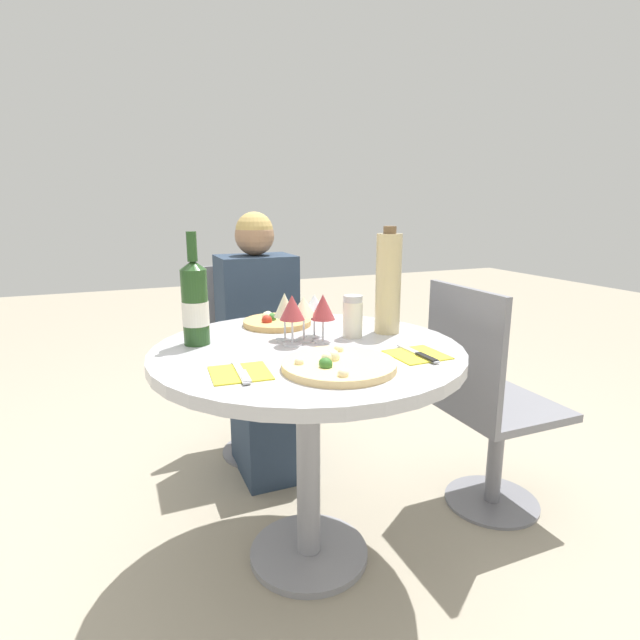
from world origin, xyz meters
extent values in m
plane|color=#9E937F|center=(0.00, 0.00, 0.00)|extent=(12.00, 12.00, 0.00)
cylinder|color=gray|center=(0.00, 0.00, 0.01)|extent=(0.40, 0.40, 0.02)
cylinder|color=gray|center=(0.00, 0.00, 0.36)|extent=(0.08, 0.08, 0.68)
cylinder|color=#B7B7BC|center=(0.00, 0.00, 0.72)|extent=(0.95, 0.95, 0.04)
cylinder|color=slate|center=(0.05, 0.77, 0.01)|extent=(0.36, 0.36, 0.01)
cylinder|color=slate|center=(0.05, 0.77, 0.20)|extent=(0.06, 0.06, 0.40)
cube|color=slate|center=(0.05, 0.77, 0.41)|extent=(0.41, 0.41, 0.03)
cube|color=slate|center=(0.05, 0.96, 0.65)|extent=(0.41, 0.02, 0.46)
cube|color=#28384C|center=(0.05, 0.59, 0.21)|extent=(0.28, 0.36, 0.43)
cube|color=#28384C|center=(0.05, 0.77, 0.69)|extent=(0.33, 0.24, 0.52)
sphere|color=#997051|center=(0.05, 0.77, 1.03)|extent=(0.17, 0.17, 0.17)
sphere|color=tan|center=(0.05, 0.77, 1.05)|extent=(0.16, 0.16, 0.16)
cylinder|color=slate|center=(0.79, 0.01, 0.01)|extent=(0.36, 0.36, 0.01)
cylinder|color=slate|center=(0.79, 0.01, 0.20)|extent=(0.06, 0.06, 0.40)
cube|color=slate|center=(0.79, 0.01, 0.41)|extent=(0.41, 0.41, 0.03)
cube|color=slate|center=(0.60, 0.01, 0.65)|extent=(0.02, 0.41, 0.46)
cylinder|color=#E5C17F|center=(0.00, -0.23, 0.75)|extent=(0.31, 0.31, 0.02)
sphere|color=beige|center=(-0.01, -0.20, 0.77)|extent=(0.04, 0.04, 0.04)
sphere|color=beige|center=(-0.02, -0.21, 0.77)|extent=(0.03, 0.03, 0.03)
sphere|color=beige|center=(-0.04, -0.34, 0.77)|extent=(0.03, 0.03, 0.03)
sphere|color=beige|center=(-0.10, -0.20, 0.76)|extent=(0.02, 0.02, 0.02)
sphere|color=#336B28|center=(-0.05, -0.23, 0.76)|extent=(0.02, 0.02, 0.02)
sphere|color=beige|center=(0.04, -0.14, 0.77)|extent=(0.03, 0.03, 0.03)
sphere|color=#336B28|center=(-0.05, -0.26, 0.77)|extent=(0.03, 0.03, 0.03)
cylinder|color=tan|center=(0.00, 0.30, 0.75)|extent=(0.24, 0.24, 0.02)
sphere|color=beige|center=(-0.03, 0.32, 0.77)|extent=(0.04, 0.04, 0.04)
sphere|color=#B22D1E|center=(0.06, 0.30, 0.76)|extent=(0.03, 0.03, 0.03)
sphere|color=#B22D1E|center=(-0.04, 0.28, 0.77)|extent=(0.04, 0.04, 0.04)
sphere|color=#336B28|center=(-0.02, 0.31, 0.77)|extent=(0.04, 0.04, 0.04)
cylinder|color=#23471E|center=(-0.31, 0.16, 0.86)|extent=(0.08, 0.08, 0.23)
cone|color=#23471E|center=(-0.31, 0.16, 0.99)|extent=(0.08, 0.08, 0.03)
cylinder|color=#23471E|center=(-0.31, 0.16, 1.04)|extent=(0.03, 0.03, 0.09)
cylinder|color=silver|center=(-0.31, 0.16, 0.84)|extent=(0.08, 0.08, 0.07)
cylinder|color=tan|center=(0.31, 0.06, 0.91)|extent=(0.09, 0.09, 0.33)
cylinder|color=brown|center=(0.31, 0.06, 1.08)|extent=(0.04, 0.04, 0.02)
cylinder|color=silver|center=(0.18, 0.05, 0.80)|extent=(0.07, 0.07, 0.12)
cylinder|color=#B2B2B7|center=(0.18, 0.05, 0.87)|extent=(0.06, 0.06, 0.02)
cylinder|color=silver|center=(0.07, 0.04, 0.74)|extent=(0.06, 0.06, 0.00)
cylinder|color=silver|center=(0.07, 0.04, 0.78)|extent=(0.01, 0.01, 0.07)
cone|color=#9E383D|center=(0.07, 0.04, 0.85)|extent=(0.08, 0.08, 0.08)
cylinder|color=silver|center=(-0.04, 0.11, 0.74)|extent=(0.06, 0.06, 0.00)
cylinder|color=silver|center=(-0.04, 0.11, 0.78)|extent=(0.01, 0.01, 0.07)
cone|color=beige|center=(-0.04, 0.11, 0.85)|extent=(0.07, 0.07, 0.08)
cylinder|color=silver|center=(0.01, 0.07, 0.74)|extent=(0.06, 0.06, 0.00)
cylinder|color=silver|center=(0.01, 0.07, 0.78)|extent=(0.01, 0.01, 0.08)
cone|color=beige|center=(0.01, 0.07, 0.85)|extent=(0.08, 0.08, 0.06)
cylinder|color=silver|center=(-0.04, 0.04, 0.74)|extent=(0.06, 0.06, 0.00)
cylinder|color=silver|center=(-0.04, 0.04, 0.78)|extent=(0.01, 0.01, 0.08)
cone|color=#9E383D|center=(-0.04, 0.04, 0.86)|extent=(0.08, 0.08, 0.08)
cylinder|color=silver|center=(0.07, 0.11, 0.74)|extent=(0.06, 0.06, 0.00)
cylinder|color=silver|center=(0.07, 0.11, 0.78)|extent=(0.01, 0.01, 0.08)
cone|color=silver|center=(0.07, 0.11, 0.85)|extent=(0.07, 0.07, 0.06)
cube|color=yellow|center=(-0.25, -0.17, 0.74)|extent=(0.16, 0.16, 0.00)
cube|color=silver|center=(-0.25, -0.17, 0.75)|extent=(0.03, 0.19, 0.00)
cube|color=silver|center=(-0.25, -0.21, 0.75)|extent=(0.03, 0.09, 0.00)
cube|color=yellow|center=(0.26, -0.21, 0.74)|extent=(0.15, 0.15, 0.00)
cube|color=silver|center=(0.26, -0.21, 0.75)|extent=(0.02, 0.19, 0.00)
cube|color=black|center=(0.26, -0.25, 0.75)|extent=(0.02, 0.09, 0.00)
camera|label=1|loc=(-0.53, -1.37, 1.17)|focal=28.00mm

